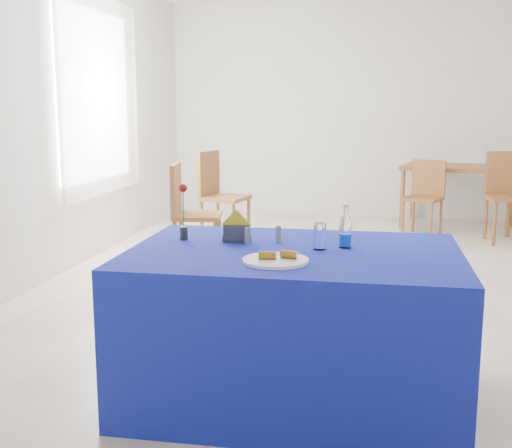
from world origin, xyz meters
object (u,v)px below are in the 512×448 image
Objects in this scene: blue_table at (293,325)px; chair_bg_left at (425,192)px; chair_win_a at (188,207)px; plate at (275,260)px; chair_win_b at (218,190)px; oak_table at (459,172)px; water_bottle at (345,233)px; chair_bg_right at (508,190)px.

chair_bg_left is at bearing 77.68° from blue_table.
chair_bg_left is 2.97m from chair_win_a.
blue_table is 1.69× the size of chair_win_a.
plate is at bearing -164.61° from chair_win_a.
plate is 0.30× the size of chair_win_b.
blue_table is at bearing -105.72° from oak_table.
chair_win_b is at bearing 109.14° from blue_table.
chair_win_b is at bearing -135.28° from chair_bg_left.
oak_table is (1.16, 4.88, -0.15)m from water_bottle.
chair_win_b is at bearing -152.98° from oak_table.
blue_table is at bearing -117.59° from chair_bg_right.
blue_table is 1.62× the size of chair_win_b.
chair_bg_left is at bearing 80.45° from water_bottle.
plate reaches higher than blue_table.
oak_table is 3.63m from chair_win_a.
plate is 4.08m from chair_win_b.
water_bottle is at bearing 22.72° from blue_table.
chair_bg_right is at bearing 69.08° from water_bottle.
plate is 0.47m from water_bottle.
water_bottle is 0.22× the size of chair_win_b.
chair_bg_right is 3.14m from chair_win_b.
chair_win_a is at bearing 121.92° from water_bottle.
plate reaches higher than oak_table.
oak_table is 1.70× the size of chair_bg_left.
oak_table is at bearing 74.50° from chair_bg_left.
water_bottle is at bearing -143.29° from chair_win_b.
chair_win_a reaches higher than blue_table.
water_bottle is 3.84m from chair_win_b.
blue_table is (0.05, 0.26, -0.39)m from plate.
plate is at bearing -105.49° from oak_table.
chair_bg_left is 0.90× the size of chair_win_a.
chair_win_a is at bearing 116.70° from blue_table.
chair_bg_right is 0.99× the size of chair_win_b.
plate is at bearing -128.92° from water_bottle.
chair_bg_right reaches higher than oak_table.
plate is 0.21× the size of oak_table.
plate is 5.44m from oak_table.
water_bottle reaches higher than chair_win_a.
chair_win_b is (0.02, 1.09, 0.02)m from chair_win_a.
chair_win_a is at bearing -137.57° from oak_table.
water_bottle is at bearing -103.37° from oak_table.
chair_bg_right reaches higher than chair_bg_left.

